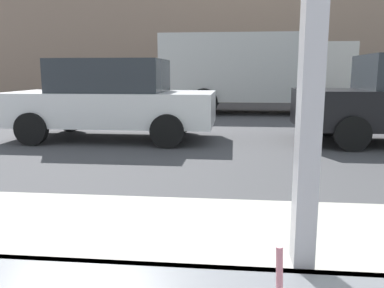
# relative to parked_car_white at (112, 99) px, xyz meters

# --- Properties ---
(ground_plane) EXTENTS (60.00, 60.00, 0.00)m
(ground_plane) POSITION_rel_parked_car_white_xyz_m (2.74, 0.66, -0.85)
(ground_plane) COLOR #424244
(sidewalk_strip) EXTENTS (16.00, 2.80, 0.13)m
(sidewalk_strip) POSITION_rel_parked_car_white_xyz_m (2.74, -5.74, -0.78)
(sidewalk_strip) COLOR #B2ADA3
(sidewalk_strip) RESTS_ON ground
(building_facade_far) EXTENTS (28.00, 1.20, 6.18)m
(building_facade_far) POSITION_rel_parked_car_white_xyz_m (2.74, 11.38, 2.24)
(building_facade_far) COLOR gray
(building_facade_far) RESTS_ON ground
(parked_car_white) EXTENTS (4.30, 2.07, 1.67)m
(parked_car_white) POSITION_rel_parked_car_white_xyz_m (0.00, 0.00, 0.00)
(parked_car_white) COLOR silver
(parked_car_white) RESTS_ON ground
(box_truck) EXTENTS (6.26, 2.44, 2.65)m
(box_truck) POSITION_rel_parked_car_white_xyz_m (3.15, 5.80, 0.64)
(box_truck) COLOR beige
(box_truck) RESTS_ON ground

